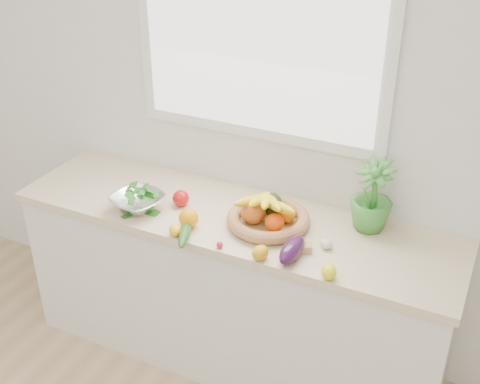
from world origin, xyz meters
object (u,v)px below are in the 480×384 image
at_px(apple, 181,198).
at_px(fruit_basket, 268,215).
at_px(eggplant, 292,250).
at_px(potted_herb, 372,195).
at_px(cucumber, 185,232).
at_px(colander_with_spinach, 138,199).

relative_size(apple, fruit_basket, 0.17).
distance_m(apple, eggplant, 0.69).
distance_m(potted_herb, fruit_basket, 0.49).
relative_size(eggplant, fruit_basket, 0.43).
bearing_deg(cucumber, potted_herb, 30.66).
distance_m(apple, colander_with_spinach, 0.21).
bearing_deg(apple, colander_with_spinach, -141.14).
relative_size(fruit_basket, colander_with_spinach, 1.69).
bearing_deg(apple, fruit_basket, 2.94).
bearing_deg(eggplant, fruit_basket, 135.40).
height_order(eggplant, colander_with_spinach, colander_with_spinach).
xyz_separation_m(apple, potted_herb, (0.90, 0.21, 0.14)).
xyz_separation_m(cucumber, colander_with_spinach, (-0.33, 0.10, 0.04)).
xyz_separation_m(eggplant, cucumber, (-0.50, -0.06, -0.02)).
bearing_deg(potted_herb, apple, -167.10).
relative_size(eggplant, potted_herb, 0.61).
distance_m(apple, cucumber, 0.28).
xyz_separation_m(fruit_basket, colander_with_spinach, (-0.63, -0.16, 0.01)).
relative_size(eggplant, colander_with_spinach, 0.72).
height_order(cucumber, fruit_basket, fruit_basket).
distance_m(apple, potted_herb, 0.94).
xyz_separation_m(eggplant, fruit_basket, (-0.20, 0.20, 0.01)).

